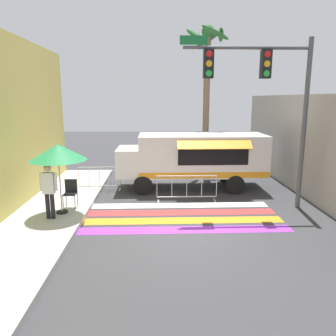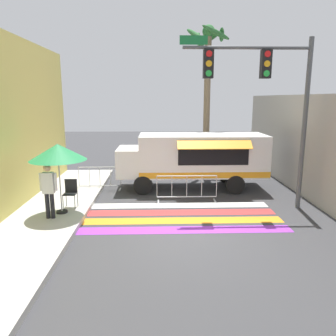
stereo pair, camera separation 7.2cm
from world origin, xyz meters
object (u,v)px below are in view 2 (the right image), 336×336
at_px(food_truck, 191,156).
at_px(barricade_front, 187,188).
at_px(patio_umbrella, 58,152).
at_px(barricade_side, 100,179).
at_px(palm_tree, 207,73).
at_px(traffic_signal_pole, 265,87).
at_px(vendor_person, 49,188).
at_px(folding_chair, 71,190).

bearing_deg(food_truck, barricade_front, -99.87).
xyz_separation_m(patio_umbrella, barricade_side, (0.68, 3.27, -1.66)).
relative_size(food_truck, palm_tree, 0.86).
distance_m(traffic_signal_pole, vendor_person, 7.64).
height_order(food_truck, barricade_side, food_truck).
height_order(barricade_front, palm_tree, palm_tree).
relative_size(folding_chair, barricade_side, 0.54).
bearing_deg(barricade_side, patio_umbrella, -101.75).
bearing_deg(food_truck, folding_chair, -146.63).
bearing_deg(barricade_side, palm_tree, 32.72).
bearing_deg(traffic_signal_pole, barricade_side, 157.40).
xyz_separation_m(patio_umbrella, folding_chair, (0.16, 0.58, -1.41)).
bearing_deg(vendor_person, barricade_front, 8.16).
distance_m(food_truck, barricade_side, 3.97).
bearing_deg(barricade_front, folding_chair, -166.18).
height_order(barricade_front, barricade_side, same).
height_order(traffic_signal_pole, folding_chair, traffic_signal_pole).
xyz_separation_m(food_truck, patio_umbrella, (-4.54, -3.47, 0.76)).
relative_size(traffic_signal_pole, vendor_person, 3.36).
xyz_separation_m(food_truck, folding_chair, (-4.38, -2.89, -0.65)).
bearing_deg(folding_chair, patio_umbrella, -111.52).
xyz_separation_m(patio_umbrella, vendor_person, (-0.20, -0.50, -1.01)).
distance_m(folding_chair, barricade_side, 2.76).
distance_m(food_truck, traffic_signal_pole, 4.43).
height_order(folding_chair, palm_tree, palm_tree).
xyz_separation_m(food_truck, traffic_signal_pole, (2.16, -2.70, 2.78)).
bearing_deg(vendor_person, palm_tree, 33.10).
relative_size(folding_chair, barricade_front, 0.42).
bearing_deg(palm_tree, traffic_signal_pole, -78.87).
bearing_deg(food_truck, palm_tree, 70.55).
bearing_deg(traffic_signal_pole, patio_umbrella, -173.46).
height_order(traffic_signal_pole, barricade_side, traffic_signal_pole).
relative_size(barricade_front, palm_tree, 0.31).
relative_size(patio_umbrella, barricade_side, 1.27).
bearing_deg(folding_chair, palm_tree, 40.83).
xyz_separation_m(traffic_signal_pole, vendor_person, (-6.90, -1.26, -3.03)).
height_order(folding_chair, vendor_person, vendor_person).
relative_size(food_truck, barricade_front, 2.75).
bearing_deg(barricade_side, vendor_person, -103.20).
relative_size(barricade_side, palm_tree, 0.24).
height_order(traffic_signal_pole, vendor_person, traffic_signal_pole).
relative_size(folding_chair, palm_tree, 0.13).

